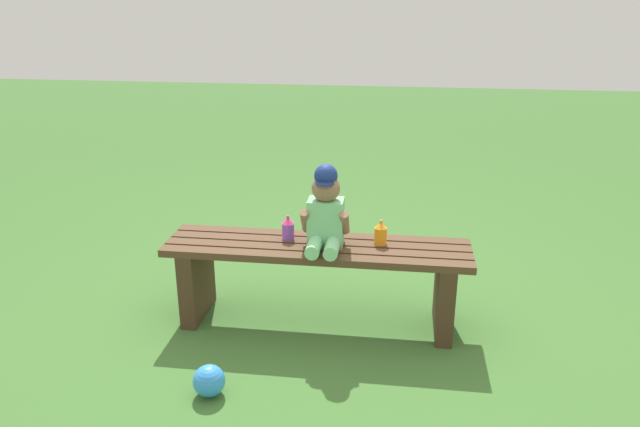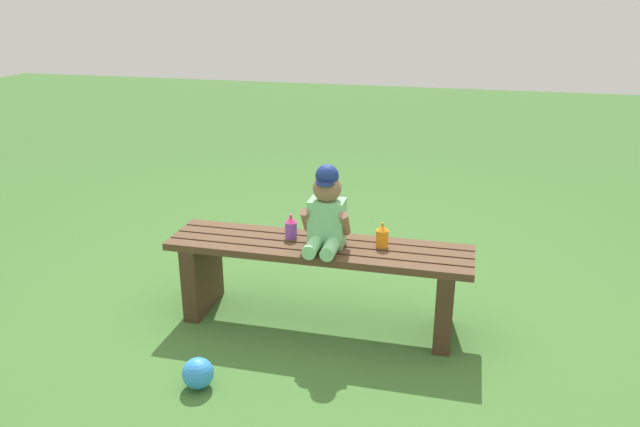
{
  "view_description": "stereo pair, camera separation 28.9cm",
  "coord_description": "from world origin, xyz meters",
  "px_view_note": "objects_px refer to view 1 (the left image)",
  "views": [
    {
      "loc": [
        0.38,
        -2.74,
        1.61
      ],
      "look_at": [
        0.02,
        -0.05,
        0.61
      ],
      "focal_mm": 34.55,
      "sensor_mm": 36.0,
      "label": 1
    },
    {
      "loc": [
        0.66,
        -2.69,
        1.61
      ],
      "look_at": [
        0.02,
        -0.05,
        0.61
      ],
      "focal_mm": 34.55,
      "sensor_mm": 36.0,
      "label": 2
    }
  ],
  "objects_px": {
    "park_bench": "(317,270)",
    "sippy_cup_left": "(288,228)",
    "toy_ball": "(209,381)",
    "child_figure": "(325,211)",
    "sippy_cup_right": "(381,233)"
  },
  "relations": [
    {
      "from": "child_figure",
      "to": "toy_ball",
      "type": "relative_size",
      "value": 2.99
    },
    {
      "from": "park_bench",
      "to": "toy_ball",
      "type": "relative_size",
      "value": 11.02
    },
    {
      "from": "sippy_cup_right",
      "to": "toy_ball",
      "type": "height_order",
      "value": "sippy_cup_right"
    },
    {
      "from": "toy_ball",
      "to": "park_bench",
      "type": "bearing_deg",
      "value": 60.95
    },
    {
      "from": "child_figure",
      "to": "sippy_cup_right",
      "type": "height_order",
      "value": "child_figure"
    },
    {
      "from": "child_figure",
      "to": "sippy_cup_right",
      "type": "relative_size",
      "value": 3.26
    },
    {
      "from": "park_bench",
      "to": "toy_ball",
      "type": "height_order",
      "value": "park_bench"
    },
    {
      "from": "sippy_cup_left",
      "to": "toy_ball",
      "type": "relative_size",
      "value": 0.92
    },
    {
      "from": "park_bench",
      "to": "sippy_cup_left",
      "type": "xyz_separation_m",
      "value": [
        -0.15,
        0.05,
        0.2
      ]
    },
    {
      "from": "park_bench",
      "to": "child_figure",
      "type": "height_order",
      "value": "child_figure"
    },
    {
      "from": "park_bench",
      "to": "sippy_cup_left",
      "type": "distance_m",
      "value": 0.25
    },
    {
      "from": "child_figure",
      "to": "sippy_cup_right",
      "type": "distance_m",
      "value": 0.3
    },
    {
      "from": "sippy_cup_left",
      "to": "sippy_cup_right",
      "type": "distance_m",
      "value": 0.46
    },
    {
      "from": "sippy_cup_left",
      "to": "toy_ball",
      "type": "height_order",
      "value": "sippy_cup_left"
    },
    {
      "from": "sippy_cup_right",
      "to": "toy_ball",
      "type": "distance_m",
      "value": 1.06
    }
  ]
}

